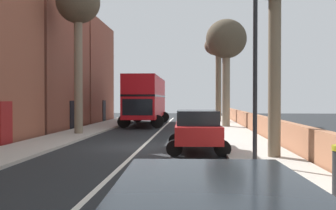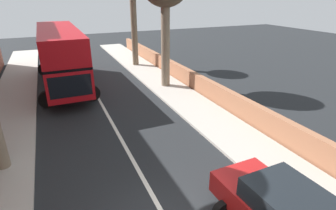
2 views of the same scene
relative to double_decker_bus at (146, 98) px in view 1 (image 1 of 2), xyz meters
The scene contains 11 objects.
ground_plane 15.04m from the double_decker_bus, 83.43° to the right, with size 84.00×84.00×0.00m, color black.
road_centre_line 15.04m from the double_decker_bus, 83.43° to the right, with size 0.16×54.00×0.01m, color silver.
sidewalk_left 15.28m from the double_decker_bus, 102.23° to the right, with size 2.60×60.00×0.12m, color #B2ADA3.
sidewalk_right 16.33m from the double_decker_bus, 65.91° to the right, with size 2.60×60.00×0.12m, color #B2ADA3.
boundary_wall_right 16.95m from the double_decker_bus, 61.09° to the right, with size 0.36×54.00×1.20m, color #9E6647.
double_decker_bus is the anchor object (origin of this frame).
parked_car_red_right_0 16.81m from the double_decker_bus, 75.48° to the right, with size 2.56×4.24×1.74m.
street_tree_left_0 11.25m from the double_decker_bus, 107.45° to the right, with size 2.66×2.66×9.28m.
street_tree_right_1 8.66m from the double_decker_bus, 29.90° to the left, with size 2.67×2.67×8.12m.
street_tree_right_5 8.36m from the double_decker_bus, 24.23° to the right, with size 3.11×3.11×8.23m.
lamppost_right 20.62m from the double_decker_bus, 73.04° to the right, with size 0.32×0.32×6.31m.
Camera 1 is at (2.33, -16.79, 2.19)m, focal length 39.43 mm.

